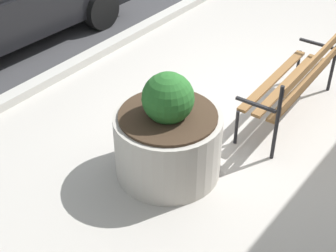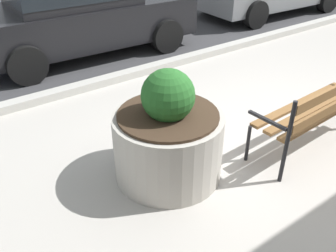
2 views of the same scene
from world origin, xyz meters
name	(u,v)px [view 2 (image 2 of 2)]	position (x,y,z in m)	size (l,w,h in m)	color
ground_plane	(297,142)	(0.00, 0.00, 0.00)	(80.00, 80.00, 0.00)	#ADA8A0
street_surface	(63,14)	(0.00, 7.50, 0.00)	(60.00, 9.00, 0.01)	#38383A
curb_stone	(162,65)	(0.00, 2.90, 0.06)	(60.00, 0.20, 0.12)	#B2AFA8
park_bench	(323,105)	(0.12, -0.15, 0.54)	(1.82, 0.62, 0.95)	brown
concrete_planter	(168,139)	(-1.63, 0.45, 0.45)	(1.13, 1.13, 1.21)	#A8A399
parked_car_black	(79,9)	(-0.81, 4.43, 0.84)	(4.16, 2.03, 1.56)	black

